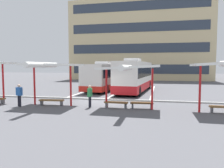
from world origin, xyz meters
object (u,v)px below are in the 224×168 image
coach_bus_0 (108,76)px  coach_bus_1 (135,76)px  bench_3 (116,103)px  waiting_passenger_2 (90,95)px  waiting_shelter_2 (128,68)px  bench_4 (142,104)px  bench_2 (52,101)px  bench_5 (223,108)px  waiting_passenger_0 (19,94)px  waiting_shelter_1 (50,66)px

coach_bus_0 → coach_bus_1: bearing=-25.0°
bench_3 → waiting_passenger_2: bearing=-174.2°
coach_bus_0 → bench_3: coach_bus_0 is taller
waiting_shelter_2 → bench_4: (0.90, 0.40, -2.46)m
bench_2 → bench_5: 11.81m
waiting_shelter_2 → waiting_passenger_2: bearing=178.4°
bench_4 → bench_3: bearing=-175.7°
bench_2 → coach_bus_0: bearing=83.4°
bench_3 → waiting_passenger_2: waiting_passenger_2 is taller
coach_bus_1 → waiting_passenger_0: bearing=-121.9°
bench_5 → coach_bus_0: bearing=129.6°
waiting_shelter_2 → bench_4: waiting_shelter_2 is taller
bench_2 → waiting_shelter_2: (5.84, -0.22, 2.45)m
bench_3 → waiting_shelter_1: bearing=-178.2°
bench_4 → bench_5: 5.08m
bench_3 → waiting_passenger_0: bearing=-172.4°
waiting_shelter_1 → waiting_passenger_2: bearing=-0.7°
bench_4 → waiting_passenger_2: (-3.67, -0.32, 0.58)m
waiting_shelter_1 → bench_4: 7.25m
coach_bus_0 → bench_2: (-1.42, -12.33, -1.31)m
coach_bus_0 → bench_4: (5.31, -12.16, -1.32)m
coach_bus_1 → bench_2: coach_bus_1 is taller
bench_2 → waiting_passenger_2: waiting_passenger_2 is taller
bench_2 → waiting_shelter_2: bearing=-2.2°
waiting_shelter_1 → bench_3: 5.60m
waiting_shelter_1 → waiting_passenger_2: size_ratio=3.03×
waiting_shelter_2 → waiting_shelter_1: bearing=178.9°
coach_bus_0 → bench_5: 16.34m
bench_2 → bench_3: size_ratio=1.11×
waiting_shelter_1 → bench_5: bearing=-0.5°
waiting_shelter_1 → coach_bus_1: bearing=64.6°
bench_4 → waiting_passenger_0: (-8.82, -1.08, 0.61)m
coach_bus_1 → bench_5: coach_bus_1 is taller
coach_bus_0 → waiting_passenger_2: 12.61m
coach_bus_1 → bench_3: (-0.15, -10.58, -1.44)m
bench_4 → waiting_shelter_2: bearing=-156.0°
coach_bus_0 → waiting_passenger_2: bearing=-82.5°
waiting_shelter_1 → waiting_passenger_0: waiting_shelter_1 is taller
waiting_passenger_0 → waiting_passenger_2: waiting_passenger_0 is taller
coach_bus_1 → waiting_shelter_2: size_ratio=2.55×
waiting_shelter_2 → waiting_passenger_2: 3.35m
waiting_shelter_1 → waiting_passenger_2: (3.07, -0.03, -2.07)m
bench_3 → waiting_passenger_2: (-1.87, -0.19, 0.58)m
coach_bus_0 → bench_4: coach_bus_0 is taller
waiting_shelter_2 → bench_3: bearing=163.6°
coach_bus_0 → waiting_passenger_2: (1.64, -12.48, -0.74)m
coach_bus_0 → waiting_passenger_0: (-3.51, -13.23, -0.71)m
waiting_shelter_2 → bench_5: bearing=0.1°
bench_2 → waiting_shelter_2: 6.33m
bench_3 → waiting_passenger_2: size_ratio=1.07×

